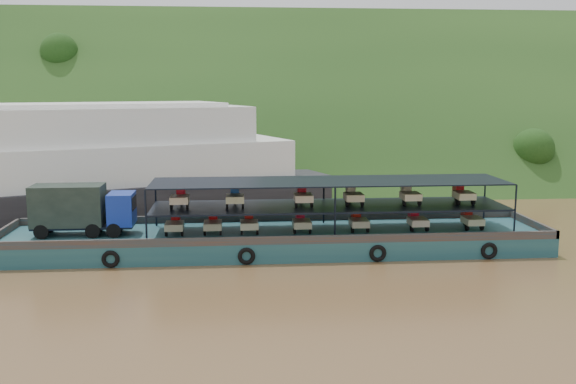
{
  "coord_description": "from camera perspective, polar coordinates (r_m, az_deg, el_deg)",
  "views": [
    {
      "loc": [
        -5.78,
        -41.69,
        10.59
      ],
      "look_at": [
        -2.0,
        3.0,
        3.2
      ],
      "focal_mm": 40.0,
      "sensor_mm": 36.0,
      "label": 1
    }
  ],
  "objects": [
    {
      "name": "cargo_barge",
      "position": [
        42.01,
        -2.27,
        -3.7
      ],
      "size": [
        35.0,
        7.18,
        4.54
      ],
      "color": "#16414E",
      "rests_on": "ground"
    },
    {
      "name": "hillside",
      "position": [
        78.62,
        -0.57,
        1.61
      ],
      "size": [
        140.0,
        39.6,
        39.6
      ],
      "primitive_type": "cube",
      "rotation": [
        0.79,
        0.0,
        0.0
      ],
      "color": "#183714",
      "rests_on": "ground"
    },
    {
      "name": "passenger_ferry",
      "position": [
        55.78,
        -20.03,
        2.01
      ],
      "size": [
        46.73,
        26.96,
        9.25
      ],
      "rotation": [
        0.0,
        0.0,
        0.36
      ],
      "color": "black",
      "rests_on": "ground"
    },
    {
      "name": "ground",
      "position": [
        43.4,
        2.98,
        -4.78
      ],
      "size": [
        160.0,
        160.0,
        0.0
      ],
      "primitive_type": "plane",
      "color": "brown",
      "rests_on": "ground"
    }
  ]
}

